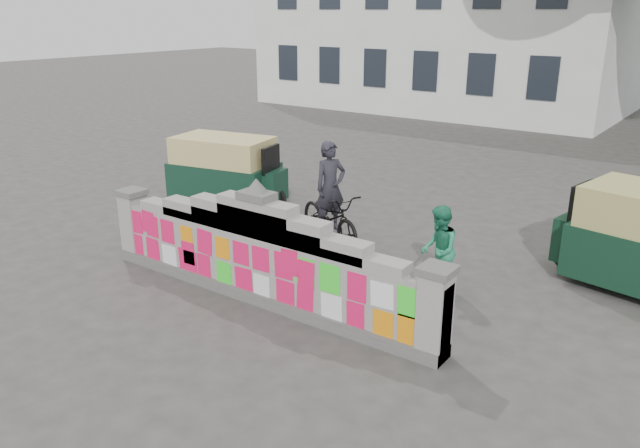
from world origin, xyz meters
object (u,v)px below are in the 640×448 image
object	(u,v)px
rickshaw_left	(227,169)
cyclist_bike	(330,217)
cyclist_rider	(330,199)
pedestrian	(439,250)

from	to	relation	value
rickshaw_left	cyclist_bike	bearing A→B (deg)	-23.55
cyclist_rider	rickshaw_left	xyz separation A→B (m)	(-3.54, 0.79, -0.07)
cyclist_bike	rickshaw_left	distance (m)	3.64
cyclist_rider	rickshaw_left	distance (m)	3.63
cyclist_bike	rickshaw_left	world-z (taller)	rickshaw_left
cyclist_rider	rickshaw_left	bearing A→B (deg)	101.65
cyclist_bike	rickshaw_left	bearing A→B (deg)	101.65
cyclist_bike	pedestrian	xyz separation A→B (m)	(2.74, -0.86, 0.21)
pedestrian	cyclist_bike	bearing A→B (deg)	-135.22
cyclist_bike	pedestrian	world-z (taller)	pedestrian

